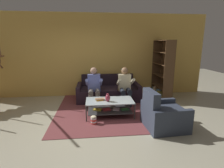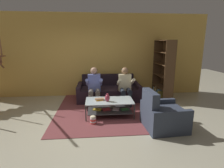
{
  "view_description": "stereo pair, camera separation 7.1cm",
  "coord_description": "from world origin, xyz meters",
  "px_view_note": "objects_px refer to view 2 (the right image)",
  "views": [
    {
      "loc": [
        0.13,
        -3.9,
        1.89
      ],
      "look_at": [
        0.63,
        0.9,
        0.76
      ],
      "focal_mm": 28.0,
      "sensor_mm": 36.0,
      "label": 1
    },
    {
      "loc": [
        0.2,
        -3.9,
        1.89
      ],
      "look_at": [
        0.63,
        0.9,
        0.76
      ],
      "focal_mm": 28.0,
      "sensor_mm": 36.0,
      "label": 2
    }
  ],
  "objects_px": {
    "person_seated_left": "(94,85)",
    "popcorn_tub": "(93,120)",
    "couch": "(109,91)",
    "vase": "(107,98)",
    "armchair": "(163,116)",
    "coffee_table": "(110,105)",
    "person_seated_right": "(125,85)",
    "book_stack": "(99,99)",
    "bookshelf": "(163,75)"
  },
  "relations": [
    {
      "from": "person_seated_left",
      "to": "armchair",
      "type": "relative_size",
      "value": 1.28
    },
    {
      "from": "couch",
      "to": "popcorn_tub",
      "type": "height_order",
      "value": "couch"
    },
    {
      "from": "coffee_table",
      "to": "armchair",
      "type": "xyz_separation_m",
      "value": [
        1.14,
        -0.8,
        0.01
      ]
    },
    {
      "from": "vase",
      "to": "bookshelf",
      "type": "distance_m",
      "value": 2.58
    },
    {
      "from": "vase",
      "to": "book_stack",
      "type": "relative_size",
      "value": 0.83
    },
    {
      "from": "armchair",
      "to": "popcorn_tub",
      "type": "distance_m",
      "value": 1.62
    },
    {
      "from": "armchair",
      "to": "coffee_table",
      "type": "bearing_deg",
      "value": 144.88
    },
    {
      "from": "book_stack",
      "to": "bookshelf",
      "type": "relative_size",
      "value": 0.13
    },
    {
      "from": "couch",
      "to": "person_seated_right",
      "type": "height_order",
      "value": "person_seated_right"
    },
    {
      "from": "couch",
      "to": "person_seated_right",
      "type": "distance_m",
      "value": 0.83
    },
    {
      "from": "vase",
      "to": "armchair",
      "type": "xyz_separation_m",
      "value": [
        1.2,
        -0.71,
        -0.23
      ]
    },
    {
      "from": "person_seated_right",
      "to": "book_stack",
      "type": "distance_m",
      "value": 1.16
    },
    {
      "from": "book_stack",
      "to": "bookshelf",
      "type": "height_order",
      "value": "bookshelf"
    },
    {
      "from": "person_seated_right",
      "to": "popcorn_tub",
      "type": "relative_size",
      "value": 5.58
    },
    {
      "from": "couch",
      "to": "person_seated_left",
      "type": "height_order",
      "value": "person_seated_left"
    },
    {
      "from": "couch",
      "to": "person_seated_left",
      "type": "relative_size",
      "value": 1.77
    },
    {
      "from": "person_seated_left",
      "to": "coffee_table",
      "type": "xyz_separation_m",
      "value": [
        0.4,
        -0.83,
        -0.36
      ]
    },
    {
      "from": "person_seated_left",
      "to": "coffee_table",
      "type": "distance_m",
      "value": 0.99
    },
    {
      "from": "bookshelf",
      "to": "armchair",
      "type": "height_order",
      "value": "bookshelf"
    },
    {
      "from": "armchair",
      "to": "popcorn_tub",
      "type": "height_order",
      "value": "armchair"
    },
    {
      "from": "bookshelf",
      "to": "person_seated_right",
      "type": "bearing_deg",
      "value": -156.64
    },
    {
      "from": "book_stack",
      "to": "popcorn_tub",
      "type": "relative_size",
      "value": 1.2
    },
    {
      "from": "bookshelf",
      "to": "armchair",
      "type": "relative_size",
      "value": 2.17
    },
    {
      "from": "vase",
      "to": "bookshelf",
      "type": "xyz_separation_m",
      "value": [
        2.05,
        1.54,
        0.28
      ]
    },
    {
      "from": "bookshelf",
      "to": "popcorn_tub",
      "type": "bearing_deg",
      "value": -141.66
    },
    {
      "from": "coffee_table",
      "to": "person_seated_right",
      "type": "bearing_deg",
      "value": 56.32
    },
    {
      "from": "person_seated_left",
      "to": "popcorn_tub",
      "type": "bearing_deg",
      "value": -91.25
    },
    {
      "from": "book_stack",
      "to": "popcorn_tub",
      "type": "bearing_deg",
      "value": -108.54
    },
    {
      "from": "armchair",
      "to": "popcorn_tub",
      "type": "bearing_deg",
      "value": 167.88
    },
    {
      "from": "person_seated_left",
      "to": "person_seated_right",
      "type": "bearing_deg",
      "value": -0.08
    },
    {
      "from": "person_seated_left",
      "to": "armchair",
      "type": "bearing_deg",
      "value": -46.62
    },
    {
      "from": "couch",
      "to": "coffee_table",
      "type": "distance_m",
      "value": 1.4
    },
    {
      "from": "vase",
      "to": "armchair",
      "type": "height_order",
      "value": "armchair"
    },
    {
      "from": "coffee_table",
      "to": "popcorn_tub",
      "type": "distance_m",
      "value": 0.66
    },
    {
      "from": "coffee_table",
      "to": "vase",
      "type": "relative_size",
      "value": 6.02
    },
    {
      "from": "book_stack",
      "to": "bookshelf",
      "type": "bearing_deg",
      "value": 32.25
    },
    {
      "from": "couch",
      "to": "vase",
      "type": "bearing_deg",
      "value": -95.21
    },
    {
      "from": "person_seated_left",
      "to": "bookshelf",
      "type": "relative_size",
      "value": 0.59
    },
    {
      "from": "vase",
      "to": "person_seated_left",
      "type": "bearing_deg",
      "value": 110.3
    },
    {
      "from": "coffee_table",
      "to": "popcorn_tub",
      "type": "bearing_deg",
      "value": -132.71
    },
    {
      "from": "vase",
      "to": "bookshelf",
      "type": "relative_size",
      "value": 0.1
    },
    {
      "from": "person_seated_right",
      "to": "vase",
      "type": "relative_size",
      "value": 5.64
    },
    {
      "from": "couch",
      "to": "person_seated_left",
      "type": "bearing_deg",
      "value": -129.98
    },
    {
      "from": "person_seated_left",
      "to": "popcorn_tub",
      "type": "height_order",
      "value": "person_seated_left"
    },
    {
      "from": "vase",
      "to": "book_stack",
      "type": "bearing_deg",
      "value": 149.94
    },
    {
      "from": "armchair",
      "to": "couch",
      "type": "bearing_deg",
      "value": 115.84
    },
    {
      "from": "bookshelf",
      "to": "popcorn_tub",
      "type": "xyz_separation_m",
      "value": [
        -2.42,
        -1.91,
        -0.69
      ]
    },
    {
      "from": "book_stack",
      "to": "person_seated_right",
      "type": "bearing_deg",
      "value": 44.48
    },
    {
      "from": "coffee_table",
      "to": "book_stack",
      "type": "bearing_deg",
      "value": 174.28
    },
    {
      "from": "person_seated_right",
      "to": "coffee_table",
      "type": "xyz_separation_m",
      "value": [
        -0.55,
        -0.83,
        -0.35
      ]
    }
  ]
}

